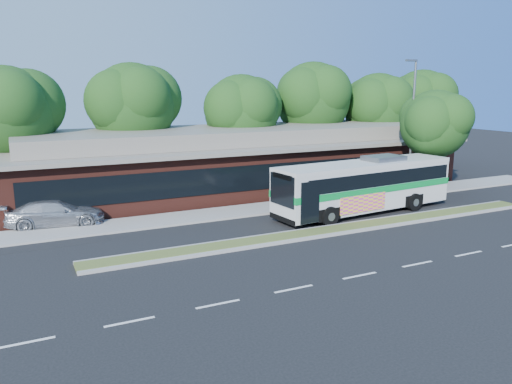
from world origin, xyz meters
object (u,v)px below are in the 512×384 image
sidewalk_tree (437,122)px  transit_bus (365,182)px  sedan (55,213)px  lamp_post (412,123)px

sidewalk_tree → transit_bus: bearing=-163.1°
sedan → sidewalk_tree: bearing=-87.5°
sedan → transit_bus: bearing=-98.0°
transit_bus → sidewalk_tree: (7.79, 2.36, 3.10)m
lamp_post → sidewalk_tree: lamp_post is taller
lamp_post → sidewalk_tree: size_ratio=1.27×
transit_bus → sedan: size_ratio=2.37×
sedan → sidewalk_tree: 24.93m
transit_bus → sedan: bearing=158.4°
transit_bus → sedan: (-16.66, 4.89, -1.10)m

